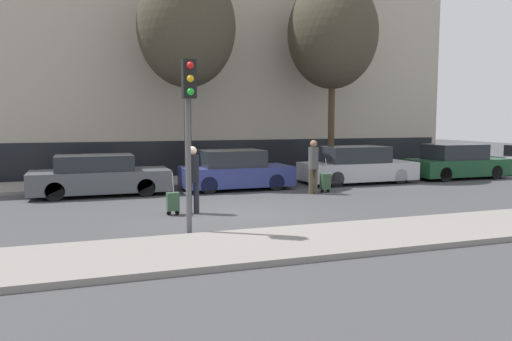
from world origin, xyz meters
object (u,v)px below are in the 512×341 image
(trolley_left, at_px, (173,202))
(traffic_light, at_px, (189,112))
(parked_car_2, at_px, (357,166))
(parked_car_3, at_px, (456,163))
(parked_car_0, at_px, (99,176))
(parked_car_1, at_px, (235,171))
(trolley_right, at_px, (325,181))
(pedestrian_left, at_px, (193,175))
(pedestrian_right, at_px, (313,163))
(bare_tree_down_street, at_px, (186,27))
(bare_tree_near_crossing, at_px, (333,34))

(trolley_left, distance_m, traffic_light, 3.52)
(parked_car_2, height_order, parked_car_3, parked_car_3)
(parked_car_0, xyz_separation_m, traffic_light, (1.64, -6.97, 2.05))
(parked_car_0, bearing_deg, parked_car_2, -0.15)
(parked_car_1, xyz_separation_m, parked_car_3, (10.03, 0.11, 0.02))
(trolley_right, relative_size, traffic_light, 0.32)
(pedestrian_left, bearing_deg, parked_car_3, 14.90)
(parked_car_0, height_order, traffic_light, traffic_light)
(parked_car_0, xyz_separation_m, pedestrian_right, (6.94, -2.08, 0.41))
(parked_car_2, xyz_separation_m, trolley_left, (-8.12, -4.31, -0.32))
(parked_car_3, height_order, bare_tree_down_street, bare_tree_down_street)
(parked_car_0, relative_size, parked_car_3, 1.06)
(pedestrian_right, bearing_deg, parked_car_2, -158.79)
(parked_car_1, distance_m, bare_tree_near_crossing, 7.94)
(parked_car_2, xyz_separation_m, trolley_right, (-2.38, -1.92, -0.30))
(parked_car_3, height_order, pedestrian_right, pedestrian_right)
(parked_car_0, height_order, bare_tree_down_street, bare_tree_down_street)
(bare_tree_near_crossing, bearing_deg, pedestrian_right, -124.30)
(trolley_right, xyz_separation_m, bare_tree_near_crossing, (2.40, 4.17, 5.84))
(trolley_left, relative_size, pedestrian_right, 0.62)
(parked_car_3, xyz_separation_m, trolley_right, (-7.29, -1.91, -0.30))
(trolley_right, relative_size, bare_tree_near_crossing, 0.14)
(pedestrian_left, relative_size, bare_tree_down_street, 0.22)
(parked_car_0, distance_m, traffic_light, 7.45)
(parked_car_3, height_order, trolley_left, parked_car_3)
(pedestrian_right, bearing_deg, pedestrian_left, 11.40)
(parked_car_1, relative_size, pedestrian_left, 2.18)
(pedestrian_right, relative_size, trolley_right, 1.54)
(parked_car_3, bearing_deg, traffic_light, -152.15)
(parked_car_0, xyz_separation_m, bare_tree_near_crossing, (9.87, 2.22, 5.59))
(bare_tree_down_street, bearing_deg, pedestrian_right, -50.65)
(parked_car_3, distance_m, trolley_left, 13.73)
(parked_car_0, bearing_deg, parked_car_1, -1.73)
(pedestrian_right, relative_size, bare_tree_near_crossing, 0.22)
(pedestrian_left, xyz_separation_m, trolley_right, (5.20, 2.35, -0.66))
(parked_car_1, distance_m, parked_car_2, 5.12)
(trolley_left, bearing_deg, trolley_right, 22.56)
(parked_car_2, height_order, bare_tree_near_crossing, bare_tree_near_crossing)
(parked_car_3, bearing_deg, bare_tree_near_crossing, 155.19)
(trolley_left, height_order, traffic_light, traffic_light)
(parked_car_2, bearing_deg, bare_tree_down_street, 161.23)
(parked_car_2, bearing_deg, parked_car_3, -0.11)
(parked_car_1, distance_m, trolley_left, 5.17)
(trolley_left, distance_m, bare_tree_near_crossing, 12.00)
(traffic_light, bearing_deg, parked_car_3, 27.85)
(pedestrian_left, bearing_deg, bare_tree_down_street, 75.48)
(parked_car_2, bearing_deg, trolley_left, -152.05)
(parked_car_2, bearing_deg, parked_car_1, -178.69)
(parked_car_1, height_order, trolley_right, parked_car_1)
(bare_tree_down_street, bearing_deg, bare_tree_near_crossing, 0.76)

